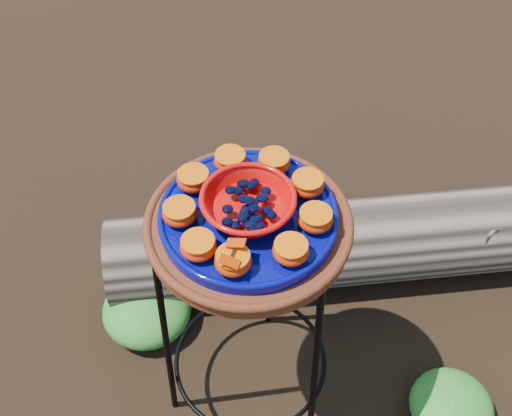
% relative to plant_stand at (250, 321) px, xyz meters
% --- Properties ---
extents(ground, '(60.00, 60.00, 0.00)m').
position_rel_plant_stand_xyz_m(ground, '(0.00, 0.00, -0.35)').
color(ground, black).
extents(plant_stand, '(0.44, 0.44, 0.70)m').
position_rel_plant_stand_xyz_m(plant_stand, '(0.00, 0.00, 0.00)').
color(plant_stand, black).
rests_on(plant_stand, ground).
extents(terracotta_saucer, '(0.41, 0.41, 0.03)m').
position_rel_plant_stand_xyz_m(terracotta_saucer, '(0.00, 0.00, 0.37)').
color(terracotta_saucer, '#4C200A').
rests_on(terracotta_saucer, plant_stand).
extents(cobalt_plate, '(0.35, 0.35, 0.02)m').
position_rel_plant_stand_xyz_m(cobalt_plate, '(0.00, 0.00, 0.40)').
color(cobalt_plate, '#08005C').
rests_on(cobalt_plate, terracotta_saucer).
extents(red_bowl, '(0.18, 0.18, 0.05)m').
position_rel_plant_stand_xyz_m(red_bowl, '(0.00, 0.00, 0.43)').
color(red_bowl, '#C10906').
rests_on(red_bowl, cobalt_plate).
extents(glass_gems, '(0.14, 0.14, 0.02)m').
position_rel_plant_stand_xyz_m(glass_gems, '(0.00, 0.00, 0.47)').
color(glass_gems, black).
rests_on(glass_gems, red_bowl).
extents(orange_half_0, '(0.07, 0.07, 0.04)m').
position_rel_plant_stand_xyz_m(orange_half_0, '(0.01, -0.13, 0.43)').
color(orange_half_0, '#B30D00').
rests_on(orange_half_0, cobalt_plate).
extents(orange_half_1, '(0.07, 0.07, 0.04)m').
position_rel_plant_stand_xyz_m(orange_half_1, '(0.10, -0.08, 0.43)').
color(orange_half_1, '#B30D00').
rests_on(orange_half_1, cobalt_plate).
extents(orange_half_2, '(0.07, 0.07, 0.04)m').
position_rel_plant_stand_xyz_m(orange_half_2, '(0.13, 0.00, 0.43)').
color(orange_half_2, '#B30D00').
rests_on(orange_half_2, cobalt_plate).
extents(orange_half_3, '(0.07, 0.07, 0.04)m').
position_rel_plant_stand_xyz_m(orange_half_3, '(0.10, 0.09, 0.43)').
color(orange_half_3, '#B30D00').
rests_on(orange_half_3, cobalt_plate).
extents(orange_half_4, '(0.07, 0.07, 0.04)m').
position_rel_plant_stand_xyz_m(orange_half_4, '(0.02, 0.13, 0.43)').
color(orange_half_4, '#B30D00').
rests_on(orange_half_4, cobalt_plate).
extents(orange_half_5, '(0.07, 0.07, 0.04)m').
position_rel_plant_stand_xyz_m(orange_half_5, '(-0.07, 0.11, 0.43)').
color(orange_half_5, '#B30D00').
rests_on(orange_half_5, cobalt_plate).
extents(orange_half_6, '(0.07, 0.07, 0.04)m').
position_rel_plant_stand_xyz_m(orange_half_6, '(-0.13, 0.04, 0.43)').
color(orange_half_6, '#B30D00').
rests_on(orange_half_6, cobalt_plate).
extents(orange_half_7, '(0.07, 0.07, 0.04)m').
position_rel_plant_stand_xyz_m(orange_half_7, '(-0.12, -0.05, 0.43)').
color(orange_half_7, '#B30D00').
rests_on(orange_half_7, cobalt_plate).
extents(orange_half_8, '(0.07, 0.07, 0.04)m').
position_rel_plant_stand_xyz_m(orange_half_8, '(-0.07, -0.12, 0.43)').
color(orange_half_8, '#B30D00').
rests_on(orange_half_8, cobalt_plate).
extents(butterfly, '(0.08, 0.05, 0.01)m').
position_rel_plant_stand_xyz_m(butterfly, '(0.01, -0.13, 0.45)').
color(butterfly, '#B82B00').
rests_on(butterfly, orange_half_0).
extents(driftwood_log, '(1.49, 0.85, 0.27)m').
position_rel_plant_stand_xyz_m(driftwood_log, '(0.18, 0.46, -0.21)').
color(driftwood_log, black).
rests_on(driftwood_log, ground).
extents(foliage_left, '(0.27, 0.27, 0.13)m').
position_rel_plant_stand_xyz_m(foliage_left, '(-0.35, 0.13, -0.28)').
color(foliage_left, '#186B18').
rests_on(foliage_left, ground).
extents(foliage_right, '(0.23, 0.23, 0.11)m').
position_rel_plant_stand_xyz_m(foliage_right, '(0.55, 0.04, -0.29)').
color(foliage_right, '#186B18').
rests_on(foliage_right, ground).
extents(foliage_back, '(0.32, 0.32, 0.16)m').
position_rel_plant_stand_xyz_m(foliage_back, '(-0.10, 0.65, -0.27)').
color(foliage_back, '#186B18').
rests_on(foliage_back, ground).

